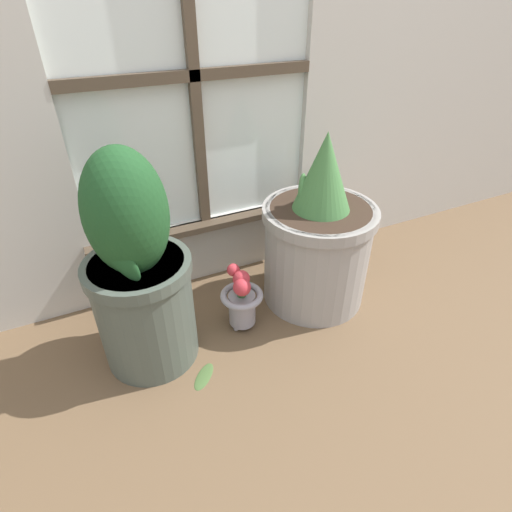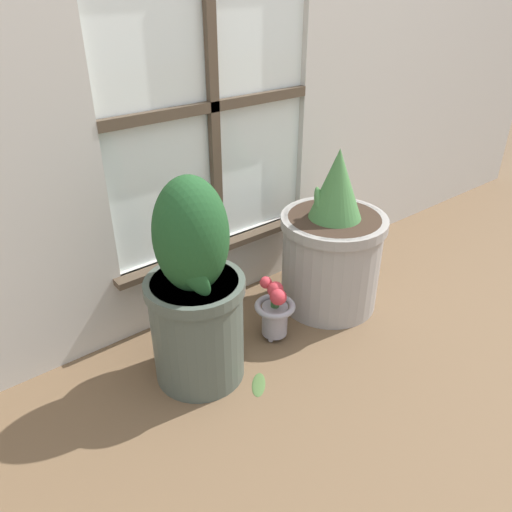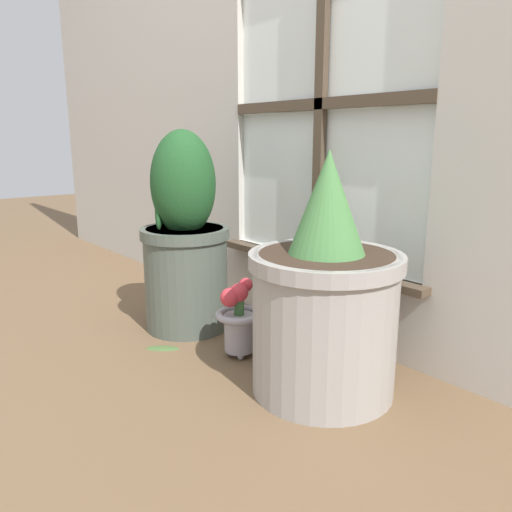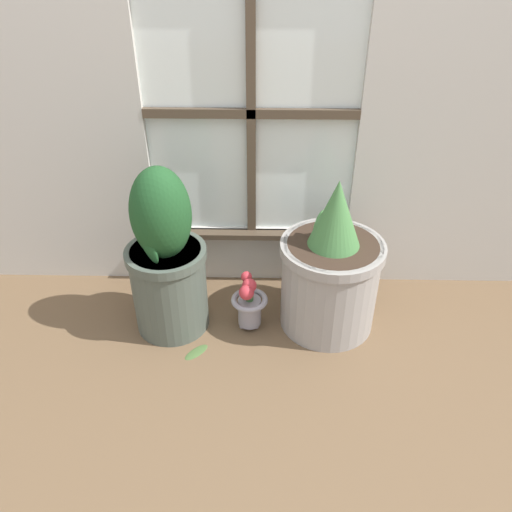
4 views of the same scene
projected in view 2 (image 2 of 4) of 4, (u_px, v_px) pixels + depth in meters
name	position (u px, v px, depth m)	size (l,w,h in m)	color
ground_plane	(304.00, 359.00, 1.74)	(10.00, 10.00, 0.00)	brown
potted_plant_left	(195.00, 296.00, 1.53)	(0.31, 0.31, 0.70)	#4C564C
potted_plant_right	(332.00, 247.00, 1.92)	(0.40, 0.40, 0.64)	#9E9993
flower_vase	(274.00, 310.00, 1.79)	(0.15, 0.15, 0.24)	#99939E
fallen_leaf	(258.00, 383.00, 1.63)	(0.11, 0.11, 0.01)	#476633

